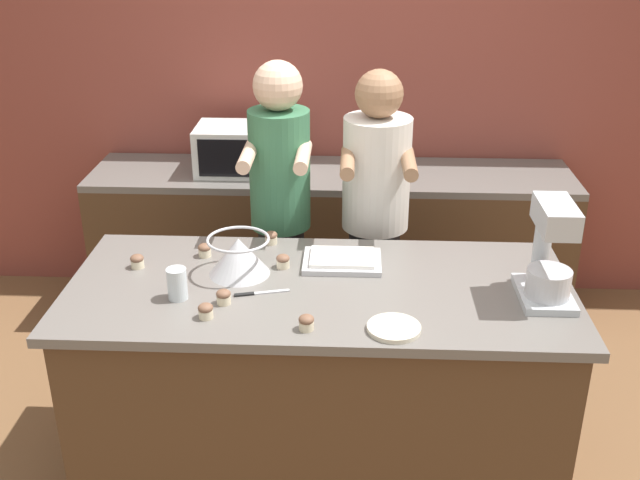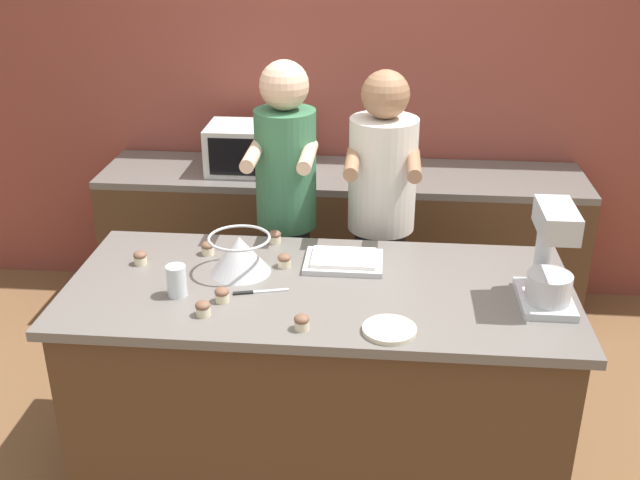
% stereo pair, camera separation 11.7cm
% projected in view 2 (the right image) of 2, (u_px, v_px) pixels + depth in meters
% --- Properties ---
extents(ground_plane, '(16.00, 16.00, 0.00)m').
position_uv_depth(ground_plane, '(319.00, 465.00, 3.40)').
color(ground_plane, brown).
extents(back_wall, '(10.00, 0.06, 2.70)m').
position_uv_depth(back_wall, '(346.00, 81.00, 4.47)').
color(back_wall, brown).
rests_on(back_wall, ground_plane).
extents(island_counter, '(2.04, 0.91, 0.93)m').
position_uv_depth(island_counter, '(319.00, 380.00, 3.21)').
color(island_counter, '#4C331E').
rests_on(island_counter, ground_plane).
extents(back_counter, '(2.80, 0.60, 0.90)m').
position_uv_depth(back_counter, '(341.00, 242.00, 4.53)').
color(back_counter, '#4C331E').
rests_on(back_counter, ground_plane).
extents(person_left, '(0.31, 0.49, 1.69)m').
position_uv_depth(person_left, '(287.00, 219.00, 3.67)').
color(person_left, '#232328').
rests_on(person_left, ground_plane).
extents(person_right, '(0.34, 0.50, 1.65)m').
position_uv_depth(person_right, '(380.00, 229.00, 3.65)').
color(person_right, '#232328').
rests_on(person_right, ground_plane).
extents(stand_mixer, '(0.20, 0.30, 0.40)m').
position_uv_depth(stand_mixer, '(550.00, 262.00, 2.81)').
color(stand_mixer, '#B2B7BC').
rests_on(stand_mixer, island_counter).
extents(mixing_bowl, '(0.26, 0.26, 0.16)m').
position_uv_depth(mixing_bowl, '(240.00, 253.00, 3.09)').
color(mixing_bowl, '#BCBCC1').
rests_on(mixing_bowl, island_counter).
extents(baking_tray, '(0.33, 0.24, 0.04)m').
position_uv_depth(baking_tray, '(344.00, 261.00, 3.18)').
color(baking_tray, '#BCBCC1').
rests_on(baking_tray, island_counter).
extents(microwave_oven, '(0.54, 0.36, 0.27)m').
position_uv_depth(microwave_oven, '(255.00, 148.00, 4.33)').
color(microwave_oven, silver).
rests_on(microwave_oven, back_counter).
extents(drinking_glass, '(0.08, 0.08, 0.13)m').
position_uv_depth(drinking_glass, '(177.00, 281.00, 2.91)').
color(drinking_glass, silver).
rests_on(drinking_glass, island_counter).
extents(small_plate, '(0.20, 0.20, 0.02)m').
position_uv_depth(small_plate, '(389.00, 330.00, 2.69)').
color(small_plate, beige).
rests_on(small_plate, island_counter).
extents(knife, '(0.22, 0.07, 0.01)m').
position_uv_depth(knife, '(257.00, 292.00, 2.96)').
color(knife, '#BCBCC1').
rests_on(knife, island_counter).
extents(cupcake_0, '(0.06, 0.06, 0.06)m').
position_uv_depth(cupcake_0, '(284.00, 260.00, 3.15)').
color(cupcake_0, beige).
rests_on(cupcake_0, island_counter).
extents(cupcake_1, '(0.06, 0.06, 0.06)m').
position_uv_depth(cupcake_1, '(208.00, 248.00, 3.27)').
color(cupcake_1, beige).
rests_on(cupcake_1, island_counter).
extents(cupcake_2, '(0.06, 0.06, 0.06)m').
position_uv_depth(cupcake_2, '(203.00, 308.00, 2.79)').
color(cupcake_2, beige).
rests_on(cupcake_2, island_counter).
extents(cupcake_3, '(0.06, 0.06, 0.06)m').
position_uv_depth(cupcake_3, '(222.00, 295.00, 2.88)').
color(cupcake_3, beige).
rests_on(cupcake_3, island_counter).
extents(cupcake_4, '(0.06, 0.06, 0.06)m').
position_uv_depth(cupcake_4, '(140.00, 257.00, 3.18)').
color(cupcake_4, beige).
rests_on(cupcake_4, island_counter).
extents(cupcake_5, '(0.06, 0.06, 0.06)m').
position_uv_depth(cupcake_5, '(302.00, 322.00, 2.69)').
color(cupcake_5, beige).
rests_on(cupcake_5, island_counter).
extents(cupcake_6, '(0.06, 0.06, 0.06)m').
position_uv_depth(cupcake_6, '(275.00, 237.00, 3.37)').
color(cupcake_6, beige).
rests_on(cupcake_6, island_counter).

